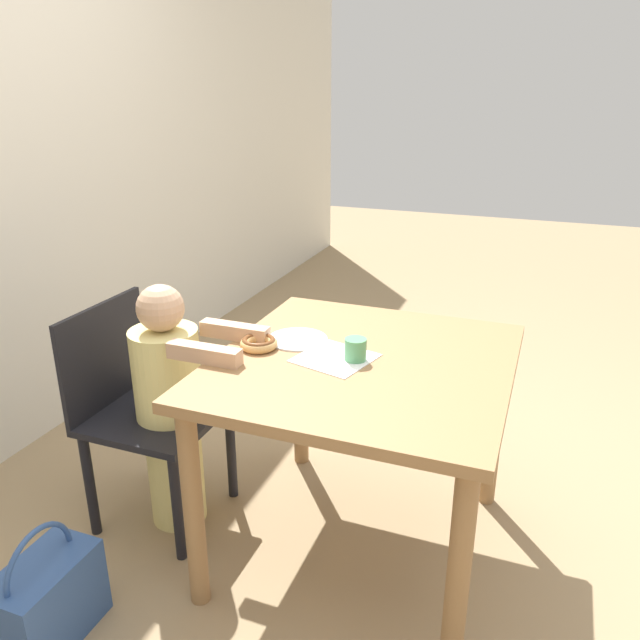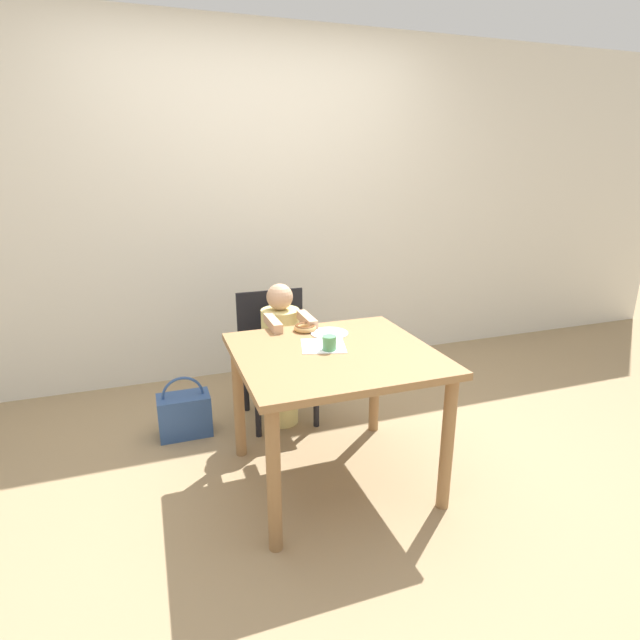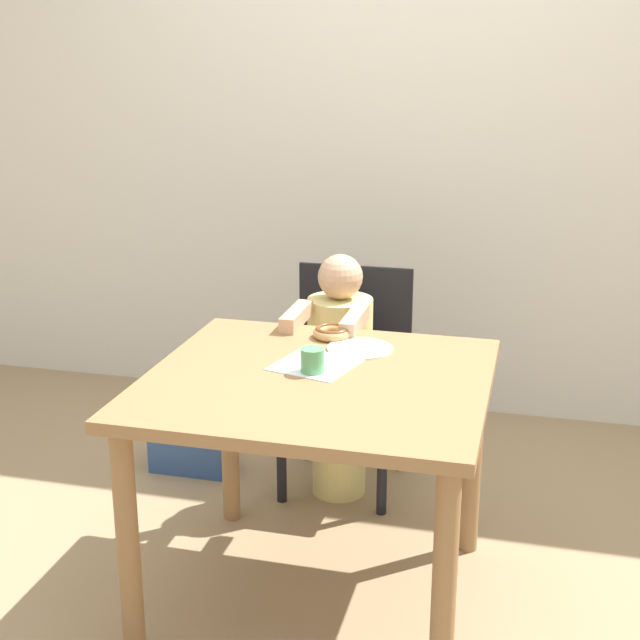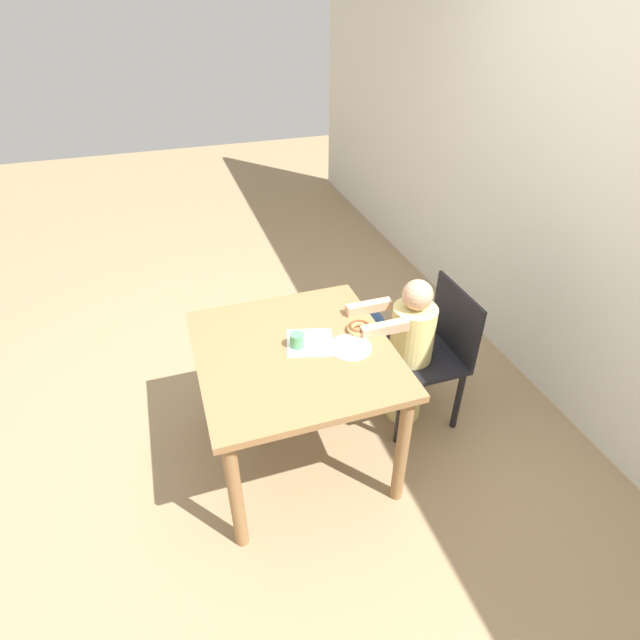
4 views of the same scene
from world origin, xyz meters
The scene contains 10 objects.
ground_plane centered at (0.00, 0.00, 0.00)m, with size 12.00×12.00×0.00m, color #997F5B.
wall_back centered at (0.00, 1.59, 1.25)m, with size 8.00×0.05×2.50m.
dining_table centered at (0.00, 0.00, 0.60)m, with size 0.94×0.89×0.71m.
chair centered at (-0.09, 0.78, 0.43)m, with size 0.43×0.42×0.80m.
child_figure centered at (-0.09, 0.66, 0.45)m, with size 0.25×0.45×0.90m.
donut centered at (-0.04, 0.34, 0.73)m, with size 0.12×0.12×0.04m.
napkin centered at (-0.03, 0.08, 0.71)m, with size 0.26×0.26×0.00m.
handbag centered at (-0.68, 0.71, 0.14)m, with size 0.31×0.18×0.38m.
cup centered at (-0.02, 0.02, 0.74)m, with size 0.07×0.07×0.07m.
plate centered at (0.07, 0.25, 0.71)m, with size 0.20×0.20×0.01m.
Camera 3 is at (0.58, -2.23, 1.58)m, focal length 50.00 mm.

